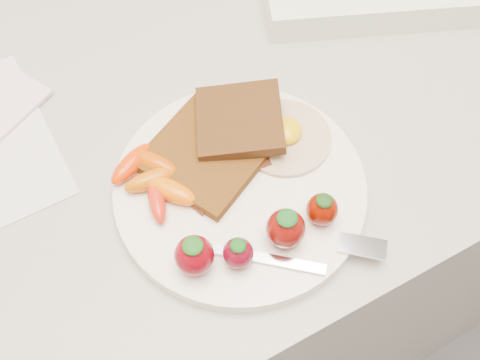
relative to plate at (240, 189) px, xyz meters
name	(u,v)px	position (x,y,z in m)	size (l,w,h in m)	color
counter	(211,257)	(0.01, 0.13, -0.46)	(2.00, 0.60, 0.90)	gray
plate	(240,189)	(0.00, 0.00, 0.00)	(0.27, 0.27, 0.02)	white
toast_lower	(206,155)	(-0.02, 0.05, 0.02)	(0.11, 0.11, 0.01)	#36220C
toast_upper	(240,120)	(0.03, 0.06, 0.03)	(0.09, 0.09, 0.01)	black
fried_egg	(285,136)	(0.07, 0.03, 0.01)	(0.12, 0.12, 0.02)	beige
bacon_strips	(226,174)	(-0.01, 0.02, 0.01)	(0.10, 0.07, 0.01)	#39170A
baby_carrots	(153,179)	(-0.08, 0.05, 0.02)	(0.08, 0.10, 0.02)	#BE5702
strawberries	(257,237)	(-0.02, -0.07, 0.03)	(0.17, 0.06, 0.05)	#6E020C
fork	(312,253)	(0.02, -0.10, 0.01)	(0.16, 0.10, 0.00)	silver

